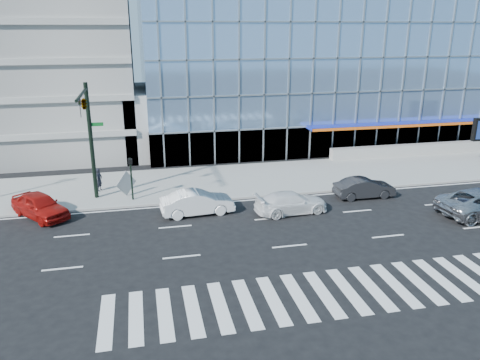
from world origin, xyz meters
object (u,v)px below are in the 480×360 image
Objects in this scene: traffic_signal at (86,116)px; dark_sedan at (364,188)px; white_sedan at (197,203)px; pedestrian at (99,180)px; red_sedan at (40,206)px; white_suv at (291,203)px; ped_signal_post at (131,172)px; tilted_panel at (126,183)px.

traffic_signal is 19.52m from dark_sedan.
dark_sedan is (12.00, 0.55, -0.07)m from white_sedan.
pedestrian reaches higher than white_sedan.
traffic_signal reaches higher than dark_sedan.
red_sedan is 5.27m from pedestrian.
white_suv is 1.02× the size of white_sedan.
white_sedan is 2.78× the size of pedestrian.
white_sedan is (4.11, -3.14, -1.36)m from ped_signal_post.
traffic_signal is at bearing -171.48° from ped_signal_post.
pedestrian is at bearing 44.44° from white_sedan.
tilted_panel is at bearing 32.63° from traffic_signal.
traffic_signal is 4.75m from ped_signal_post.
red_sedan is (-21.87, 1.06, 0.07)m from dark_sedan.
dark_sedan is at bearing -91.95° from white_sedan.
dark_sedan reaches higher than white_suv.
red_sedan is at bearing 76.21° from white_sedan.
white_suv is 16.10m from red_sedan.
tilted_panel reaches higher than pedestrian.
pedestrian is (-2.36, 2.48, -1.14)m from ped_signal_post.
traffic_signal is at bearing 83.39° from dark_sedan.
ped_signal_post reaches higher than pedestrian.
white_suv is at bearing -104.93° from white_sedan.
dark_sedan is 16.91m from tilted_panel.
ped_signal_post reaches higher than white_suv.
red_sedan is at bearing 74.58° from white_suv.
ped_signal_post is 16.39m from dark_sedan.
white_sedan is 12.01m from dark_sedan.
tilted_panel is (5.34, 2.50, 0.29)m from red_sedan.
white_sedan is 8.58m from pedestrian.
ped_signal_post is 11.06m from white_suv.
pedestrian is (-6.47, 5.63, 0.22)m from white_sedan.
traffic_signal is 4.71× the size of pedestrian.
white_sedan is 1.10× the size of dark_sedan.
ped_signal_post reaches higher than red_sedan.
white_sedan reaches higher than white_suv.
white_suv is 3.72× the size of tilted_panel.
traffic_signal is 2.67× the size of ped_signal_post.
red_sedan is (-5.76, -1.54, -1.36)m from ped_signal_post.
dark_sedan is at bearing -80.94° from pedestrian.
white_suv is 11.75m from tilted_panel.
white_sedan reaches higher than dark_sedan.
dark_sedan is 21.90m from red_sedan.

